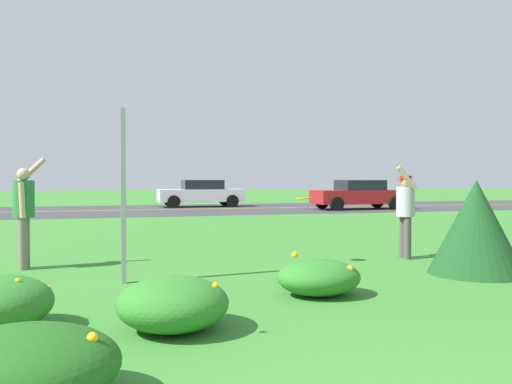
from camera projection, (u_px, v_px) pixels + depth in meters
ground_plane at (167, 237)px, 13.55m from camera, size 120.00×120.00×0.00m
highway_strip at (138, 210)px, 25.51m from camera, size 120.00×9.85×0.01m
highway_center_stripe at (138, 210)px, 25.51m from camera, size 120.00×0.16×0.00m
daylily_clump_mid_right at (319, 277)px, 6.79m from camera, size 1.09×0.92×0.52m
daylily_clump_front_center at (173, 303)px, 5.23m from camera, size 1.11×1.14×0.53m
daylily_clump_front_left at (22, 367)px, 3.46m from camera, size 1.27×1.16×0.53m
sign_post_near_path at (123, 196)px, 7.57m from camera, size 0.07×0.10×2.51m
evergreen_shrub_side at (476, 227)px, 8.30m from camera, size 1.47×1.47×1.49m
person_thrower_green_shirt at (24, 208)px, 8.77m from camera, size 0.51×0.51×1.87m
person_catcher_red_cap_gray_shirt at (405, 208)px, 9.94m from camera, size 0.47×0.50×1.74m
frisbee_orange at (304, 198)px, 9.29m from camera, size 0.28×0.28×0.04m
car_red_leftmost at (358, 194)px, 26.27m from camera, size 4.50×2.00×1.45m
car_white_center_left at (201, 193)px, 28.57m from camera, size 4.50×2.00×1.45m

